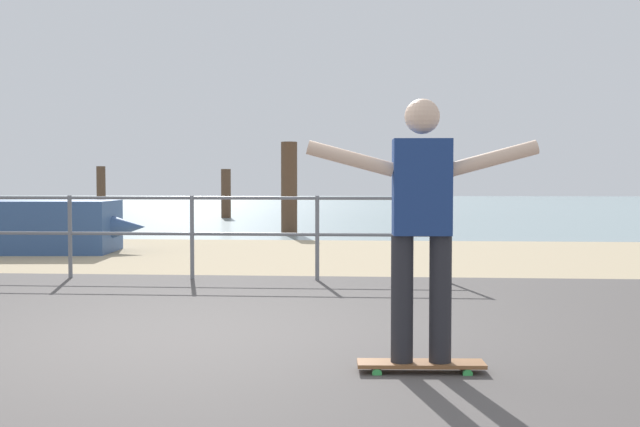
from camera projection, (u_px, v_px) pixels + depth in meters
ground_plane at (147, 376)px, 4.81m from camera, size 24.00×10.00×0.04m
beach_strip at (292, 255)px, 12.78m from camera, size 24.00×6.00×0.04m
sea_surface at (352, 205)px, 40.67m from camera, size 72.00×50.00×0.04m
railing_fence at (10, 224)px, 9.61m from camera, size 10.87×0.05×1.05m
skateboard at (421, 364)px, 4.83m from camera, size 0.81×0.25×0.08m
skateboarder at (422, 214)px, 4.79m from camera, size 1.45×0.22×1.65m
groyne_post_0 at (101, 195)px, 22.46m from camera, size 0.26×0.26×1.68m
groyne_post_1 at (226, 194)px, 25.63m from camera, size 0.32×0.32×1.65m
groyne_post_2 at (289, 188)px, 17.83m from camera, size 0.38×0.38×2.15m
groyne_post_3 at (409, 196)px, 24.05m from camera, size 0.30×0.30×1.56m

